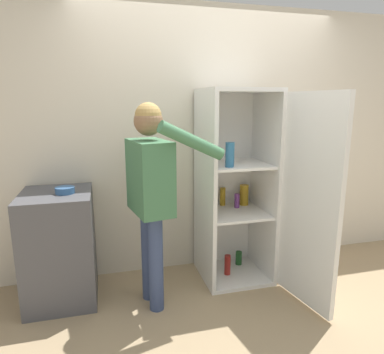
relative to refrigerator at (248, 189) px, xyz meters
name	(u,v)px	position (x,y,z in m)	size (l,w,h in m)	color
ground_plane	(243,314)	(-0.25, -0.53, -0.88)	(12.00, 12.00, 0.00)	tan
wall_back	(208,141)	(-0.25, 0.45, 0.39)	(7.00, 0.06, 2.55)	beige
refrigerator	(248,189)	(0.00, 0.00, 0.00)	(0.77, 1.23, 1.77)	white
person	(151,182)	(-0.91, -0.19, 0.16)	(0.72, 0.60, 1.66)	#384770
counter	(60,247)	(-1.65, 0.09, -0.41)	(0.56, 0.62, 0.94)	#4C4C51
bowl	(65,190)	(-1.57, 0.05, 0.08)	(0.15, 0.15, 0.05)	#335B8E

